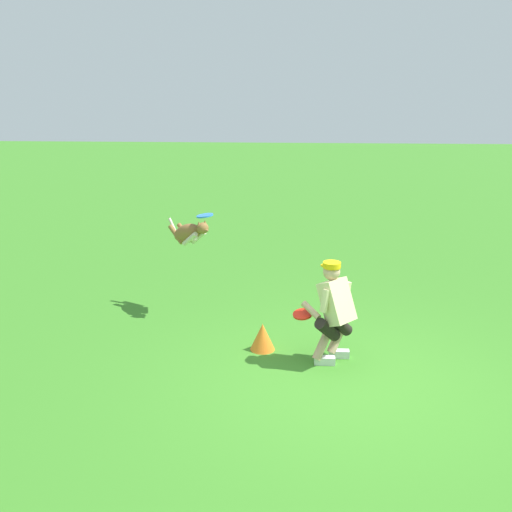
# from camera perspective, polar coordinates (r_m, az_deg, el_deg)

# --- Properties ---
(ground_plane) EXTENTS (60.00, 60.00, 0.00)m
(ground_plane) POSITION_cam_1_polar(r_m,az_deg,el_deg) (6.96, 9.15, -12.47)
(ground_plane) COLOR #3A7F25
(person) EXTENTS (0.71, 0.58, 1.29)m
(person) POSITION_cam_1_polar(r_m,az_deg,el_deg) (7.19, 7.74, -5.27)
(person) COLOR silver
(person) RESTS_ON ground_plane
(dog) EXTENTS (0.78, 0.75, 0.50)m
(dog) POSITION_cam_1_polar(r_m,az_deg,el_deg) (8.73, -6.66, 2.27)
(dog) COLOR olive
(frisbee_flying) EXTENTS (0.33, 0.33, 0.07)m
(frisbee_flying) POSITION_cam_1_polar(r_m,az_deg,el_deg) (8.53, -5.10, 4.02)
(frisbee_flying) COLOR #2F7FE0
(frisbee_held) EXTENTS (0.35, 0.35, 0.09)m
(frisbee_held) POSITION_cam_1_polar(r_m,az_deg,el_deg) (7.24, 4.65, -5.76)
(frisbee_held) COLOR red
(frisbee_held) RESTS_ON person
(training_cone) EXTENTS (0.33, 0.33, 0.36)m
(training_cone) POSITION_cam_1_polar(r_m,az_deg,el_deg) (7.63, 0.65, -8.00)
(training_cone) COLOR orange
(training_cone) RESTS_ON ground_plane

